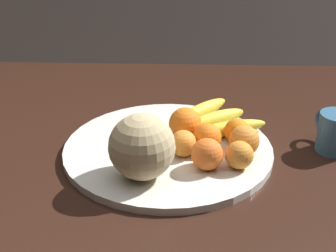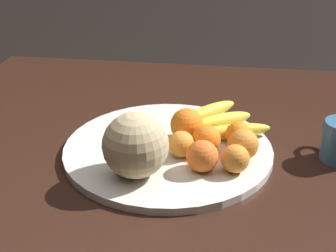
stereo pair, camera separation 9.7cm
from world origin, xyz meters
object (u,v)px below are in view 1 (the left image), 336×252
melon (142,147)px  banana_bunch (214,119)px  orange_front_right (185,124)px  orange_back_left (207,154)px  orange_mid_center (183,143)px  orange_back_right (239,155)px  kitchen_table (175,178)px  orange_top_small (237,131)px  ceramic_mug (335,132)px  orange_side_extra (244,141)px  fruit_bowl (168,149)px  orange_front_left (207,137)px

melon → banana_bunch: (-0.15, -0.23, -0.05)m
melon → orange_front_right: melon is taller
orange_back_left → melon: bearing=14.7°
orange_back_left → orange_mid_center: bearing=-46.9°
orange_mid_center → orange_back_right: (-0.11, 0.05, 0.00)m
orange_front_right → banana_bunch: bearing=-136.3°
orange_back_left → orange_back_right: size_ratio=1.13×
kitchen_table → orange_back_left: bearing=120.0°
orange_top_small → ceramic_mug: (-0.22, -0.00, 0.00)m
orange_back_right → banana_bunch: bearing=-77.8°
banana_bunch → orange_front_right: bearing=-169.9°
orange_front_right → orange_back_left: bearing=109.4°
banana_bunch → orange_mid_center: orange_mid_center is taller
banana_bunch → orange_front_right: (0.07, 0.07, 0.02)m
orange_back_right → orange_back_left: bearing=5.0°
banana_bunch → orange_back_right: 0.19m
banana_bunch → orange_mid_center: (0.07, 0.14, 0.01)m
banana_bunch → orange_side_extra: size_ratio=3.48×
fruit_bowl → orange_front_right: orange_front_right is taller
fruit_bowl → orange_front_right: 0.07m
orange_back_left → orange_front_left: bearing=-92.2°
melon → ceramic_mug: 0.45m
banana_bunch → orange_back_right: size_ratio=3.96×
banana_bunch → orange_back_left: orange_back_left is taller
banana_bunch → orange_mid_center: 0.16m
orange_front_right → orange_back_right: orange_front_right is taller
orange_front_right → orange_mid_center: bearing=87.1°
fruit_bowl → orange_back_right: (-0.15, 0.09, 0.04)m
orange_front_left → orange_back_left: orange_back_left is taller
orange_front_right → melon: bearing=62.5°
kitchen_table → orange_front_right: orange_front_right is taller
banana_bunch → orange_back_left: size_ratio=3.50×
melon → orange_front_right: 0.18m
orange_front_right → orange_back_left: orange_front_right is taller
orange_mid_center → orange_side_extra: (-0.13, -0.01, 0.00)m
orange_front_left → orange_back_right: bearing=131.9°
kitchen_table → orange_front_right: 0.14m
kitchen_table → orange_back_left: orange_back_left is taller
orange_front_left → banana_bunch: bearing=-100.7°
orange_back_right → ceramic_mug: (-0.22, -0.11, -0.00)m
orange_front_right → orange_top_small: 0.12m
orange_mid_center → orange_back_left: bearing=133.1°
fruit_bowl → banana_bunch: banana_bunch is taller
banana_bunch → orange_side_extra: bearing=-100.9°
orange_top_small → orange_side_extra: size_ratio=0.86×
fruit_bowl → orange_front_right: size_ratio=6.17×
fruit_bowl → orange_mid_center: (-0.03, 0.04, 0.04)m
orange_front_left → orange_top_small: 0.08m
kitchen_table → ceramic_mug: 0.38m
orange_mid_center → ceramic_mug: size_ratio=0.50×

